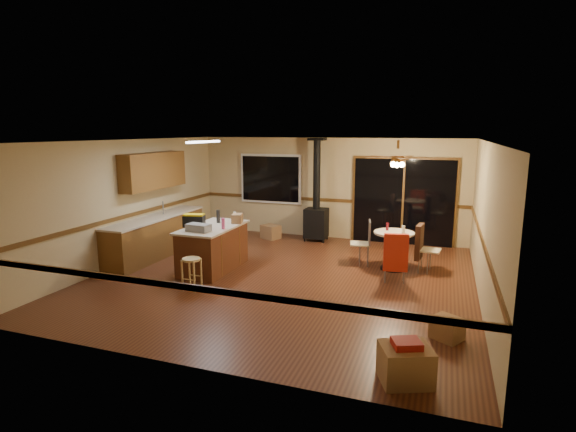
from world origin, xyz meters
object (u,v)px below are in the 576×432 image
at_px(toolbox_grey, 198,228).
at_px(blue_bucket, 204,273).
at_px(wood_stove, 316,213).
at_px(box_under_window, 271,232).
at_px(box_corner_a, 405,364).
at_px(bar_stool, 192,274).
at_px(chair_right, 421,242).
at_px(dining_table, 394,244).
at_px(kitchen_island, 213,248).
at_px(chair_near, 396,252).
at_px(toolbox_black, 194,221).
at_px(box_corner_b, 447,328).
at_px(chair_left, 365,238).

xyz_separation_m(toolbox_grey, blue_bucket, (0.15, -0.12, -0.84)).
bearing_deg(wood_stove, box_under_window, -170.53).
bearing_deg(box_under_window, box_corner_a, -56.07).
bearing_deg(bar_stool, chair_right, 33.26).
xyz_separation_m(blue_bucket, dining_table, (3.32, 1.83, 0.40)).
distance_m(kitchen_island, bar_stool, 1.20).
distance_m(kitchen_island, chair_near, 3.59).
distance_m(kitchen_island, blue_bucket, 0.70).
distance_m(kitchen_island, box_corner_a, 5.03).
xyz_separation_m(wood_stove, chair_right, (2.66, -1.76, -0.13)).
distance_m(kitchen_island, toolbox_black, 0.66).
xyz_separation_m(blue_bucket, box_corner_a, (3.93, -2.37, 0.08)).
bearing_deg(toolbox_grey, box_corner_b, -15.15).
bearing_deg(toolbox_black, box_under_window, 81.61).
xyz_separation_m(toolbox_black, chair_near, (3.89, 0.50, -0.42)).
xyz_separation_m(box_corner_a, box_corner_b, (0.44, 1.27, -0.06)).
relative_size(toolbox_black, chair_left, 0.79).
distance_m(toolbox_grey, toolbox_black, 0.44).
bearing_deg(chair_near, toolbox_black, -172.69).
height_order(kitchen_island, dining_table, kitchen_island).
distance_m(toolbox_black, chair_near, 3.95).
distance_m(toolbox_black, bar_stool, 1.35).
xyz_separation_m(kitchen_island, box_under_window, (0.12, 2.85, -0.27)).
bearing_deg(box_under_window, chair_right, -22.15).
height_order(toolbox_grey, bar_stool, toolbox_grey).
xyz_separation_m(toolbox_grey, dining_table, (3.47, 1.71, -0.44)).
bearing_deg(box_corner_a, box_corner_b, 70.76).
bearing_deg(wood_stove, blue_bucket, -107.90).
distance_m(kitchen_island, chair_left, 3.15).
height_order(kitchen_island, chair_left, chair_left).
bearing_deg(toolbox_grey, toolbox_black, 131.56).
relative_size(blue_bucket, dining_table, 0.39).
bearing_deg(chair_left, dining_table, -11.42).
bearing_deg(toolbox_grey, dining_table, 26.17).
bearing_deg(bar_stool, wood_stove, 75.46).
distance_m(bar_stool, box_under_window, 4.02).
height_order(wood_stove, box_under_window, wood_stove).
bearing_deg(blue_bucket, kitchen_island, 101.15).
distance_m(dining_table, box_corner_a, 4.26).
bearing_deg(kitchen_island, chair_right, 18.09).
height_order(chair_left, box_corner_a, chair_left).
distance_m(kitchen_island, dining_table, 3.65).
height_order(bar_stool, chair_left, chair_left).
bearing_deg(box_corner_a, bar_stool, 154.78).
bearing_deg(bar_stool, toolbox_black, 117.51).
xyz_separation_m(wood_stove, dining_table, (2.14, -1.83, -0.20)).
relative_size(bar_stool, chair_near, 0.82).
bearing_deg(bar_stool, box_corner_b, -7.17).
height_order(toolbox_black, bar_stool, toolbox_black).
relative_size(kitchen_island, toolbox_grey, 3.74).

